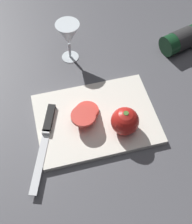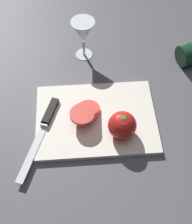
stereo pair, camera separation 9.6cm
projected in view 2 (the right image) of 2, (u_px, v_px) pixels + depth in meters
name	position (u px, v px, depth m)	size (l,w,h in m)	color
ground_plane	(106.00, 125.00, 0.99)	(3.00, 3.00, 0.00)	#4C4C51
cutting_board	(96.00, 119.00, 0.99)	(0.38, 0.27, 0.02)	silver
wine_glass	(83.00, 33.00, 1.08)	(0.08, 0.08, 0.15)	silver
whole_tomato	(122.00, 125.00, 0.92)	(0.09, 0.09, 0.09)	red
knife	(46.00, 120.00, 0.97)	(0.12, 0.29, 0.01)	silver
tomato_slice_stack_near	(85.00, 112.00, 0.97)	(0.10, 0.12, 0.05)	#D63D33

